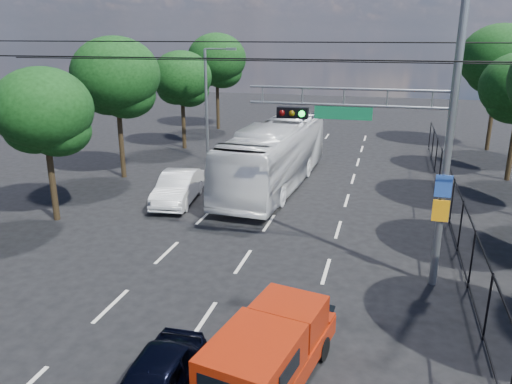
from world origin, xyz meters
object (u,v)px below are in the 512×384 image
(red_pickup, at_px, (270,351))
(white_bus, at_px, (274,156))
(white_van, at_px, (178,188))
(signal_mast, at_px, (408,124))

(red_pickup, bearing_deg, white_bus, 102.61)
(white_bus, distance_m, white_van, 5.58)
(red_pickup, bearing_deg, white_van, 122.10)
(white_van, bearing_deg, signal_mast, -36.54)
(signal_mast, relative_size, red_pickup, 1.94)
(signal_mast, relative_size, white_van, 2.09)
(red_pickup, height_order, white_bus, white_bus)
(white_bus, xyz_separation_m, white_van, (-3.90, -3.88, -0.94))
(signal_mast, relative_size, white_bus, 0.78)
(signal_mast, xyz_separation_m, red_pickup, (-2.80, -6.23, -4.31))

